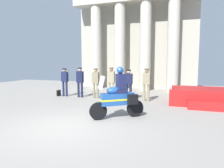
{
  "coord_description": "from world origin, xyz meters",
  "views": [
    {
      "loc": [
        3.39,
        -5.54,
        2.06
      ],
      "look_at": [
        0.38,
        3.32,
        1.05
      ],
      "focal_mm": 32.63,
      "sensor_mm": 36.0,
      "label": 1
    }
  ],
  "objects_px": {
    "reviewing_stand": "(209,97)",
    "briefcase_on_ground": "(59,93)",
    "officer_in_row_2": "(96,81)",
    "officer_in_row_5": "(146,82)",
    "officer_in_row_3": "(111,80)",
    "motorcycle_with_rider": "(119,97)",
    "officer_in_row_0": "(65,80)",
    "officer_in_row_4": "(129,82)",
    "officer_in_row_1": "(80,80)"
  },
  "relations": [
    {
      "from": "officer_in_row_0",
      "to": "reviewing_stand",
      "type": "bearing_deg",
      "value": -178.7
    },
    {
      "from": "officer_in_row_2",
      "to": "officer_in_row_5",
      "type": "xyz_separation_m",
      "value": [
        2.92,
        -0.08,
        0.02
      ]
    },
    {
      "from": "reviewing_stand",
      "to": "officer_in_row_3",
      "type": "xyz_separation_m",
      "value": [
        -5.0,
        0.09,
        0.66
      ]
    },
    {
      "from": "officer_in_row_5",
      "to": "reviewing_stand",
      "type": "bearing_deg",
      "value": -178.24
    },
    {
      "from": "officer_in_row_1",
      "to": "officer_in_row_2",
      "type": "bearing_deg",
      "value": -173.57
    },
    {
      "from": "officer_in_row_4",
      "to": "briefcase_on_ground",
      "type": "xyz_separation_m",
      "value": [
        -4.39,
        -0.03,
        -0.8
      ]
    },
    {
      "from": "officer_in_row_0",
      "to": "officer_in_row_5",
      "type": "relative_size",
      "value": 0.98
    },
    {
      "from": "officer_in_row_0",
      "to": "officer_in_row_2",
      "type": "height_order",
      "value": "officer_in_row_2"
    },
    {
      "from": "officer_in_row_2",
      "to": "officer_in_row_5",
      "type": "distance_m",
      "value": 2.93
    },
    {
      "from": "officer_in_row_0",
      "to": "officer_in_row_3",
      "type": "distance_m",
      "value": 2.93
    },
    {
      "from": "officer_in_row_4",
      "to": "briefcase_on_ground",
      "type": "distance_m",
      "value": 4.47
    },
    {
      "from": "officer_in_row_5",
      "to": "briefcase_on_ground",
      "type": "bearing_deg",
      "value": 1.37
    },
    {
      "from": "briefcase_on_ground",
      "to": "officer_in_row_3",
      "type": "bearing_deg",
      "value": 2.23
    },
    {
      "from": "officer_in_row_0",
      "to": "motorcycle_with_rider",
      "type": "xyz_separation_m",
      "value": [
        4.5,
        -3.59,
        -0.2
      ]
    },
    {
      "from": "officer_in_row_4",
      "to": "officer_in_row_1",
      "type": "bearing_deg",
      "value": 1.61
    },
    {
      "from": "officer_in_row_5",
      "to": "briefcase_on_ground",
      "type": "distance_m",
      "value": 5.42
    },
    {
      "from": "officer_in_row_4",
      "to": "officer_in_row_5",
      "type": "xyz_separation_m",
      "value": [
        0.96,
        -0.01,
        0.04
      ]
    },
    {
      "from": "officer_in_row_1",
      "to": "officer_in_row_2",
      "type": "relative_size",
      "value": 1.02
    },
    {
      "from": "officer_in_row_5",
      "to": "motorcycle_with_rider",
      "type": "height_order",
      "value": "motorcycle_with_rider"
    },
    {
      "from": "reviewing_stand",
      "to": "officer_in_row_0",
      "type": "xyz_separation_m",
      "value": [
        -7.93,
        -0.01,
        0.62
      ]
    },
    {
      "from": "officer_in_row_2",
      "to": "officer_in_row_3",
      "type": "bearing_deg",
      "value": -176.61
    },
    {
      "from": "reviewing_stand",
      "to": "officer_in_row_2",
      "type": "bearing_deg",
      "value": 179.49
    },
    {
      "from": "officer_in_row_2",
      "to": "briefcase_on_ground",
      "type": "bearing_deg",
      "value": 3.47
    },
    {
      "from": "reviewing_stand",
      "to": "officer_in_row_2",
      "type": "distance_m",
      "value": 5.97
    },
    {
      "from": "officer_in_row_0",
      "to": "officer_in_row_2",
      "type": "bearing_deg",
      "value": -176.92
    },
    {
      "from": "officer_in_row_5",
      "to": "motorcycle_with_rider",
      "type": "distance_m",
      "value": 3.6
    },
    {
      "from": "officer_in_row_2",
      "to": "officer_in_row_4",
      "type": "relative_size",
      "value": 1.02
    },
    {
      "from": "reviewing_stand",
      "to": "motorcycle_with_rider",
      "type": "relative_size",
      "value": 1.89
    },
    {
      "from": "officer_in_row_1",
      "to": "officer_in_row_2",
      "type": "xyz_separation_m",
      "value": [
        0.96,
        0.09,
        -0.03
      ]
    },
    {
      "from": "reviewing_stand",
      "to": "briefcase_on_ground",
      "type": "height_order",
      "value": "reviewing_stand"
    },
    {
      "from": "reviewing_stand",
      "to": "officer_in_row_0",
      "type": "relative_size",
      "value": 2.13
    },
    {
      "from": "officer_in_row_5",
      "to": "briefcase_on_ground",
      "type": "relative_size",
      "value": 4.8
    },
    {
      "from": "officer_in_row_2",
      "to": "briefcase_on_ground",
      "type": "xyz_separation_m",
      "value": [
        -2.43,
        -0.1,
        -0.82
      ]
    },
    {
      "from": "briefcase_on_ground",
      "to": "motorcycle_with_rider",
      "type": "bearing_deg",
      "value": -35.78
    },
    {
      "from": "reviewing_stand",
      "to": "officer_in_row_4",
      "type": "xyz_separation_m",
      "value": [
        -3.97,
        -0.01,
        0.6
      ]
    },
    {
      "from": "briefcase_on_ground",
      "to": "officer_in_row_4",
      "type": "bearing_deg",
      "value": 0.37
    },
    {
      "from": "officer_in_row_0",
      "to": "officer_in_row_1",
      "type": "bearing_deg",
      "value": 179.99
    },
    {
      "from": "reviewing_stand",
      "to": "briefcase_on_ground",
      "type": "relative_size",
      "value": 9.99
    },
    {
      "from": "officer_in_row_2",
      "to": "motorcycle_with_rider",
      "type": "height_order",
      "value": "motorcycle_with_rider"
    },
    {
      "from": "officer_in_row_4",
      "to": "motorcycle_with_rider",
      "type": "height_order",
      "value": "motorcycle_with_rider"
    },
    {
      "from": "officer_in_row_4",
      "to": "briefcase_on_ground",
      "type": "relative_size",
      "value": 4.62
    },
    {
      "from": "officer_in_row_3",
      "to": "motorcycle_with_rider",
      "type": "relative_size",
      "value": 0.92
    },
    {
      "from": "reviewing_stand",
      "to": "briefcase_on_ground",
      "type": "bearing_deg",
      "value": -179.7
    },
    {
      "from": "motorcycle_with_rider",
      "to": "officer_in_row_4",
      "type": "bearing_deg",
      "value": -119.21
    },
    {
      "from": "officer_in_row_1",
      "to": "officer_in_row_0",
      "type": "bearing_deg",
      "value": -0.01
    },
    {
      "from": "reviewing_stand",
      "to": "briefcase_on_ground",
      "type": "xyz_separation_m",
      "value": [
        -8.36,
        -0.04,
        -0.2
      ]
    },
    {
      "from": "officer_in_row_3",
      "to": "officer_in_row_5",
      "type": "relative_size",
      "value": 1.02
    },
    {
      "from": "officer_in_row_0",
      "to": "briefcase_on_ground",
      "type": "height_order",
      "value": "officer_in_row_0"
    },
    {
      "from": "officer_in_row_0",
      "to": "officer_in_row_1",
      "type": "distance_m",
      "value": 1.04
    },
    {
      "from": "officer_in_row_0",
      "to": "officer_in_row_3",
      "type": "relative_size",
      "value": 0.96
    }
  ]
}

